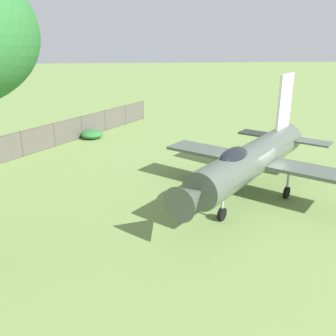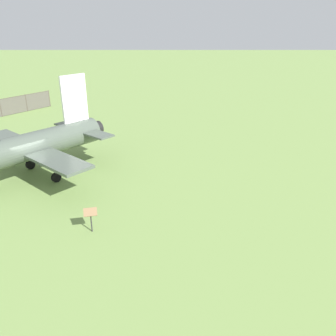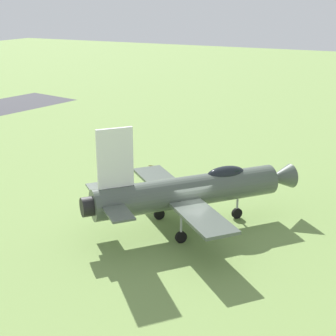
# 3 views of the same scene
# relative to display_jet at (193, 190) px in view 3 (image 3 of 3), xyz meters

# --- Properties ---
(ground_plane) EXTENTS (200.00, 200.00, 0.00)m
(ground_plane) POSITION_rel_display_jet_xyz_m (0.23, 0.26, -2.11)
(ground_plane) COLOR #75934C
(display_jet) EXTENTS (9.89, 10.66, 5.83)m
(display_jet) POSITION_rel_display_jet_xyz_m (0.00, 0.00, 0.00)
(display_jet) COLOR #4C564C
(display_jet) RESTS_ON ground_plane
(info_plaque) EXTENTS (0.67, 0.52, 1.14)m
(info_plaque) POSITION_rel_display_jet_xyz_m (5.21, -5.23, -1.26)
(info_plaque) COLOR #333333
(info_plaque) RESTS_ON ground_plane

